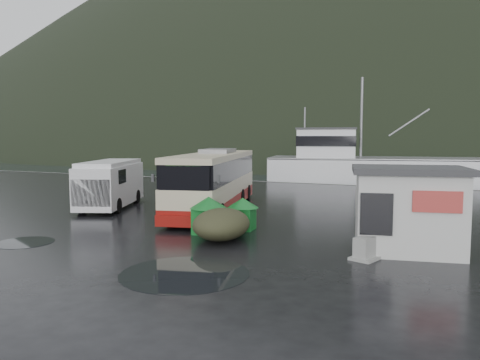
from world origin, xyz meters
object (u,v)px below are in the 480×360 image
at_px(ticket_kiosk, 407,252).
at_px(jersey_barrier_a, 387,247).
at_px(coach_bus, 215,210).
at_px(fishing_trawler, 395,180).
at_px(waste_bin_left, 209,234).
at_px(dome_tent, 221,239).
at_px(waste_bin_right, 243,230).
at_px(white_van, 111,208).
at_px(jersey_barrier_b, 369,258).

distance_m(ticket_kiosk, jersey_barrier_a, 0.83).
bearing_deg(coach_bus, fishing_trawler, 58.42).
height_order(jersey_barrier_a, fishing_trawler, fishing_trawler).
xyz_separation_m(coach_bus, fishing_trawler, (7.08, 22.04, 0.00)).
height_order(coach_bus, ticket_kiosk, coach_bus).
bearing_deg(waste_bin_left, dome_tent, -37.80).
bearing_deg(coach_bus, waste_bin_right, -64.41).
distance_m(white_van, waste_bin_right, 9.39).
relative_size(white_van, jersey_barrier_a, 4.10).
relative_size(waste_bin_right, jersey_barrier_b, 0.92).
distance_m(coach_bus, dome_tent, 7.01).
distance_m(coach_bus, fishing_trawler, 23.15).
relative_size(dome_tent, ticket_kiosk, 0.81).
xyz_separation_m(jersey_barrier_b, fishing_trawler, (-1.83, 28.74, 0.00)).
bearing_deg(waste_bin_left, fishing_trawler, 80.48).
relative_size(jersey_barrier_a, jersey_barrier_b, 1.04).
bearing_deg(jersey_barrier_a, ticket_kiosk, -33.94).
bearing_deg(waste_bin_right, coach_bus, 129.34).
relative_size(white_van, dome_tent, 2.08).
bearing_deg(waste_bin_left, coach_bus, 114.43).
distance_m(white_van, ticket_kiosk, 16.05).
distance_m(white_van, waste_bin_left, 9.03).
bearing_deg(coach_bus, jersey_barrier_b, -50.70).
distance_m(white_van, dome_tent, 10.15).
height_order(waste_bin_left, waste_bin_right, waste_bin_left).
bearing_deg(waste_bin_left, white_van, 153.53).
bearing_deg(jersey_barrier_b, white_van, 160.03).
xyz_separation_m(white_van, fishing_trawler, (12.69, 23.46, 0.00)).
bearing_deg(fishing_trawler, waste_bin_right, -108.69).
xyz_separation_m(waste_bin_left, jersey_barrier_a, (6.80, 0.55, 0.00)).
height_order(waste_bin_left, ticket_kiosk, ticket_kiosk).
distance_m(waste_bin_left, jersey_barrier_b, 6.56).
bearing_deg(coach_bus, dome_tent, -74.98).
distance_m(waste_bin_left, ticket_kiosk, 7.48).
xyz_separation_m(waste_bin_left, jersey_barrier_b, (6.44, -1.25, 0.00)).
bearing_deg(waste_bin_right, jersey_barrier_a, -7.40).
xyz_separation_m(white_van, jersey_barrier_b, (14.52, -5.28, 0.00)).
bearing_deg(white_van, jersey_barrier_a, -33.94).
bearing_deg(fishing_trawler, coach_bus, -118.47).
relative_size(white_van, waste_bin_left, 4.11).
relative_size(coach_bus, dome_tent, 3.86).
height_order(white_van, jersey_barrier_a, white_van).
distance_m(dome_tent, jersey_barrier_a, 6.03).
bearing_deg(dome_tent, fishing_trawler, 82.51).
relative_size(waste_bin_left, fishing_trawler, 0.06).
bearing_deg(waste_bin_right, waste_bin_left, -124.82).
bearing_deg(jersey_barrier_a, dome_tent, -168.02).
relative_size(jersey_barrier_b, fishing_trawler, 0.06).
bearing_deg(white_van, waste_bin_right, -37.56).
xyz_separation_m(waste_bin_right, jersey_barrier_a, (5.88, -0.76, 0.00)).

